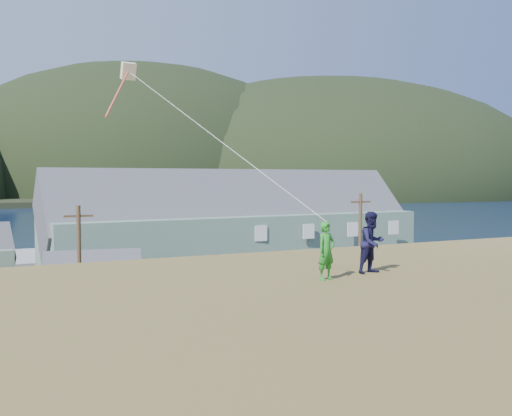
{
  "coord_description": "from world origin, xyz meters",
  "views": [
    {
      "loc": [
        -7.6,
        -31.64,
        9.95
      ],
      "look_at": [
        1.63,
        -11.63,
        8.8
      ],
      "focal_mm": 40.0,
      "sensor_mm": 36.0,
      "label": 1
    }
  ],
  "objects": [
    {
      "name": "ground",
      "position": [
        0.0,
        0.0,
        0.0
      ],
      "size": [
        900.0,
        900.0,
        0.0
      ],
      "primitive_type": "plane",
      "color": "#0A1638",
      "rests_on": "ground"
    },
    {
      "name": "grass_strip",
      "position": [
        0.0,
        -2.0,
        0.05
      ],
      "size": [
        110.0,
        8.0,
        0.1
      ],
      "primitive_type": "cube",
      "color": "#4C3D19",
      "rests_on": "ground"
    },
    {
      "name": "waterfront_lot",
      "position": [
        0.0,
        17.0,
        0.06
      ],
      "size": [
        72.0,
        36.0,
        0.12
      ],
      "primitive_type": "cube",
      "color": "#28282B",
      "rests_on": "ground"
    },
    {
      "name": "wharf",
      "position": [
        -6.0,
        40.0,
        0.45
      ],
      "size": [
        26.0,
        14.0,
        0.9
      ],
      "primitive_type": "cube",
      "color": "gray",
      "rests_on": "ground"
    },
    {
      "name": "far_shore",
      "position": [
        0.0,
        330.0,
        1.0
      ],
      "size": [
        900.0,
        320.0,
        2.0
      ],
      "primitive_type": "cube",
      "color": "black",
      "rests_on": "ground"
    },
    {
      "name": "far_hills",
      "position": [
        35.59,
        279.38,
        2.0
      ],
      "size": [
        760.0,
        265.0,
        143.0
      ],
      "color": "black",
      "rests_on": "ground"
    },
    {
      "name": "lodge",
      "position": [
        14.47,
        20.42,
        5.03
      ],
      "size": [
        37.88,
        12.95,
        13.1
      ],
      "rotation": [
        0.0,
        0.0,
        0.07
      ],
      "color": "slate",
      "rests_on": "waterfront_lot"
    },
    {
      "name": "shed_white",
      "position": [
        -1.07,
        11.0,
        2.15
      ],
      "size": [
        7.52,
        5.48,
        5.55
      ],
      "rotation": [
        0.0,
        0.0,
        -0.13
      ],
      "color": "silver",
      "rests_on": "waterfront_lot"
    },
    {
      "name": "utility_poles",
      "position": [
        -2.14,
        1.5,
        4.46
      ],
      "size": [
        34.67,
        0.24,
        8.93
      ],
      "color": "#47331E",
      "rests_on": "waterfront_lot"
    },
    {
      "name": "kite_flyer_green",
      "position": [
        0.54,
        -18.54,
        7.99
      ],
      "size": [
        0.66,
        0.52,
        1.58
      ],
      "primitive_type": "imported",
      "rotation": [
        0.0,
        0.0,
        0.27
      ],
      "color": "#227E22",
      "rests_on": "hillside"
    },
    {
      "name": "kite_flyer_navy",
      "position": [
        2.34,
        -18.14,
        8.09
      ],
      "size": [
        0.97,
        0.82,
        1.79
      ],
      "primitive_type": "imported",
      "rotation": [
        0.0,
        0.0,
        0.17
      ],
      "color": "#141233",
      "rests_on": "hillside"
    },
    {
      "name": "kite_rig",
      "position": [
        -3.49,
        -12.86,
        13.28
      ],
      "size": [
        2.64,
        3.22,
        8.59
      ],
      "color": "beige",
      "rests_on": "ground"
    }
  ]
}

